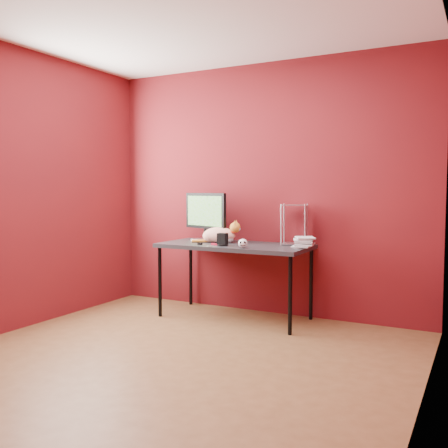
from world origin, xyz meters
The scene contains 11 objects.
room centered at (0.00, 0.00, 1.45)m, with size 3.52×3.52×2.61m.
desk centered at (-0.15, 1.37, 0.70)m, with size 1.50×0.70×0.75m.
monitor centered at (-0.56, 1.50, 1.03)m, with size 0.57×0.26×0.51m.
cat centered at (-0.35, 1.42, 0.83)m, with size 0.48×0.26×0.24m.
skull_mug centered at (0.07, 1.10, 0.79)m, with size 0.09×0.10×0.09m.
speaker centered at (-0.18, 1.17, 0.81)m, with size 0.11×0.11×0.12m.
book_stack centered at (0.48, 1.39, 1.31)m, with size 0.25×0.28×1.13m.
wire_rack centered at (0.39, 1.60, 0.95)m, with size 0.27×0.24×0.40m.
pocket_knife centered at (-0.27, 1.19, 0.76)m, with size 0.09×0.02×0.02m, color #AB0D25.
black_gadget centered at (-0.42, 1.14, 0.76)m, with size 0.04×0.03×0.02m, color black.
washer centered at (-0.28, 1.08, 0.75)m, with size 0.05×0.05×0.00m, color silver.
Camera 1 is at (2.06, -3.07, 1.30)m, focal length 40.00 mm.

